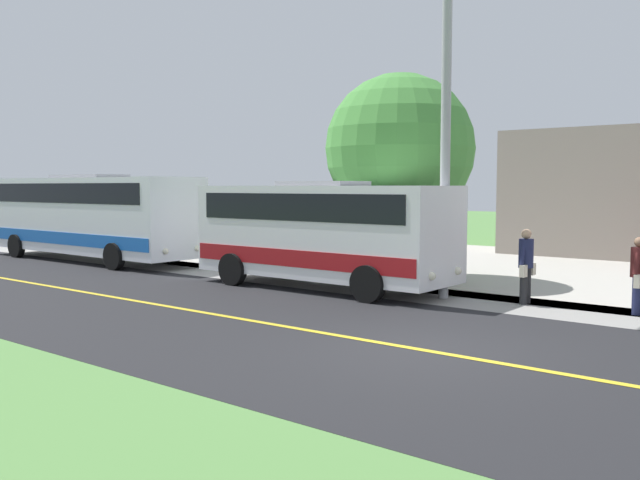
# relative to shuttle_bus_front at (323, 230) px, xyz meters

# --- Properties ---
(ground_plane) EXTENTS (120.00, 120.00, 0.00)m
(ground_plane) POSITION_rel_shuttle_bus_front_xyz_m (4.46, 5.58, -1.59)
(ground_plane) COLOR #548442
(road_surface) EXTENTS (8.00, 100.00, 0.01)m
(road_surface) POSITION_rel_shuttle_bus_front_xyz_m (4.46, 5.58, -1.58)
(road_surface) COLOR black
(road_surface) RESTS_ON ground
(sidewalk) EXTENTS (2.40, 100.00, 0.01)m
(sidewalk) POSITION_rel_shuttle_bus_front_xyz_m (-0.74, 5.58, -1.59)
(sidewalk) COLOR gray
(sidewalk) RESTS_ON ground
(road_centre_line) EXTENTS (0.16, 100.00, 0.00)m
(road_centre_line) POSITION_rel_shuttle_bus_front_xyz_m (4.46, 5.58, -1.58)
(road_centre_line) COLOR gold
(road_centre_line) RESTS_ON ground
(shuttle_bus_front) EXTENTS (2.56, 7.47, 2.89)m
(shuttle_bus_front) POSITION_rel_shuttle_bus_front_xyz_m (0.00, 0.00, 0.00)
(shuttle_bus_front) COLOR white
(shuttle_bus_front) RESTS_ON ground
(transit_bus_rear) EXTENTS (2.64, 10.42, 3.18)m
(transit_bus_rear) POSITION_rel_shuttle_bus_front_xyz_m (-0.04, -11.04, 0.15)
(transit_bus_rear) COLOR white
(transit_bus_rear) RESTS_ON ground
(pedestrian_with_bags) EXTENTS (0.72, 0.34, 1.67)m
(pedestrian_with_bags) POSITION_rel_shuttle_bus_front_xyz_m (-1.26, 7.65, -0.69)
(pedestrian_with_bags) COLOR #1E2347
(pedestrian_with_bags) RESTS_ON ground
(pedestrian_waiting) EXTENTS (0.72, 0.34, 1.76)m
(pedestrian_waiting) POSITION_rel_shuttle_bus_front_xyz_m (-1.03, 5.25, -0.64)
(pedestrian_waiting) COLOR #262628
(pedestrian_waiting) RESTS_ON ground
(street_light_pole) EXTENTS (1.97, 0.24, 8.26)m
(street_light_pole) POSITION_rel_shuttle_bus_front_xyz_m (-0.43, 3.36, 2.95)
(street_light_pole) COLOR #9E9EA3
(street_light_pole) RESTS_ON ground
(tree_curbside) EXTENTS (4.41, 4.41, 6.06)m
(tree_curbside) POSITION_rel_shuttle_bus_front_xyz_m (-2.94, 0.56, 2.26)
(tree_curbside) COLOR brown
(tree_curbside) RESTS_ON ground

